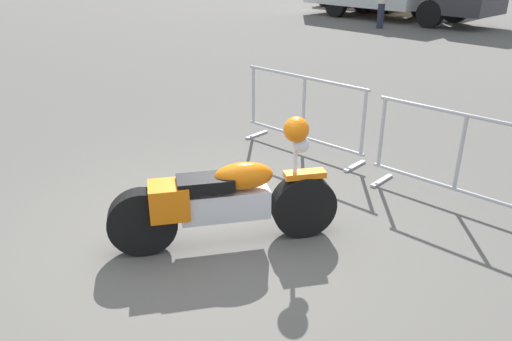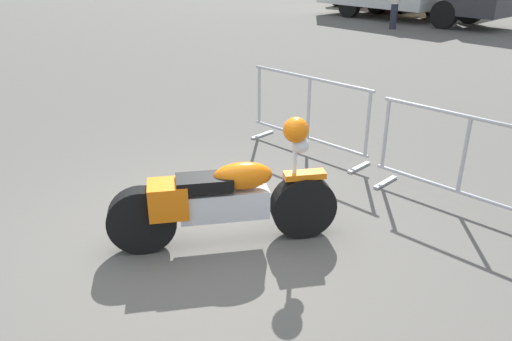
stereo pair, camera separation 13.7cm
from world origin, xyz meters
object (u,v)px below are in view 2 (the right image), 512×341
object	(u,v)px
motorcycle	(224,199)
crowd_barrier_far	(463,162)
crowd_barrier_near	(308,114)
pedestrian	(395,2)

from	to	relation	value
motorcycle	crowd_barrier_far	distance (m)	2.61
crowd_barrier_near	crowd_barrier_far	xyz separation A→B (m)	(2.26, 0.00, 0.00)
crowd_barrier_near	pedestrian	xyz separation A→B (m)	(-6.01, 10.76, 0.37)
crowd_barrier_far	pedestrian	xyz separation A→B (m)	(-8.26, 10.76, 0.37)
motorcycle	crowd_barrier_far	bearing A→B (deg)	5.51
crowd_barrier_near	crowd_barrier_far	size ratio (longest dim) A/B	1.00
motorcycle	crowd_barrier_far	size ratio (longest dim) A/B	0.99
pedestrian	crowd_barrier_near	bearing A→B (deg)	165.42
crowd_barrier_near	pedestrian	world-z (taller)	pedestrian
motorcycle	crowd_barrier_near	world-z (taller)	motorcycle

